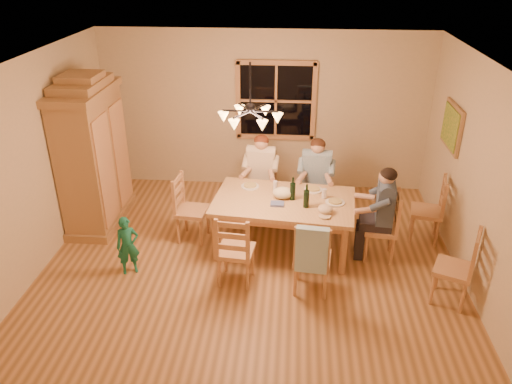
# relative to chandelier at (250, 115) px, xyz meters

# --- Properties ---
(floor) EXTENTS (5.50, 5.50, 0.00)m
(floor) POSITION_rel_chandelier_xyz_m (0.00, 0.00, -2.08)
(floor) COLOR brown
(floor) RESTS_ON ground
(ceiling) EXTENTS (5.50, 5.00, 0.02)m
(ceiling) POSITION_rel_chandelier_xyz_m (0.00, 0.00, 0.62)
(ceiling) COLOR white
(ceiling) RESTS_ON wall_back
(wall_back) EXTENTS (5.50, 0.02, 2.70)m
(wall_back) POSITION_rel_chandelier_xyz_m (0.00, 2.50, -0.73)
(wall_back) COLOR beige
(wall_back) RESTS_ON floor
(wall_left) EXTENTS (0.02, 5.00, 2.70)m
(wall_left) POSITION_rel_chandelier_xyz_m (-2.75, 0.00, -0.73)
(wall_left) COLOR beige
(wall_left) RESTS_ON floor
(wall_right) EXTENTS (0.02, 5.00, 2.70)m
(wall_right) POSITION_rel_chandelier_xyz_m (2.75, 0.00, -0.73)
(wall_right) COLOR beige
(wall_right) RESTS_ON floor
(window) EXTENTS (1.30, 0.06, 1.30)m
(window) POSITION_rel_chandelier_xyz_m (0.20, 2.47, -0.53)
(window) COLOR black
(window) RESTS_ON wall_back
(painting) EXTENTS (0.06, 0.78, 0.64)m
(painting) POSITION_rel_chandelier_xyz_m (2.71, 1.20, -0.48)
(painting) COLOR #9A6C43
(painting) RESTS_ON wall_right
(chandelier) EXTENTS (0.77, 0.68, 0.71)m
(chandelier) POSITION_rel_chandelier_xyz_m (0.00, 0.00, 0.00)
(chandelier) COLOR black
(chandelier) RESTS_ON ceiling
(armoire) EXTENTS (0.66, 1.40, 2.30)m
(armoire) POSITION_rel_chandelier_xyz_m (-2.42, 0.97, -1.02)
(armoire) COLOR #9A6C43
(armoire) RESTS_ON floor
(dining_table) EXTENTS (2.01, 1.35, 0.76)m
(dining_table) POSITION_rel_chandelier_xyz_m (0.42, 0.42, -1.42)
(dining_table) COLOR #AE824D
(dining_table) RESTS_ON floor
(chair_far_left) EXTENTS (0.48, 0.46, 0.99)m
(chair_far_left) POSITION_rel_chandelier_xyz_m (0.04, 1.36, -1.77)
(chair_far_left) COLOR #AA754B
(chair_far_left) RESTS_ON floor
(chair_far_right) EXTENTS (0.48, 0.46, 0.99)m
(chair_far_right) POSITION_rel_chandelier_xyz_m (0.88, 1.28, -1.77)
(chair_far_right) COLOR #AA754B
(chair_far_right) RESTS_ON floor
(chair_near_left) EXTENTS (0.48, 0.46, 0.99)m
(chair_near_left) POSITION_rel_chandelier_xyz_m (-0.15, -0.42, -1.77)
(chair_near_left) COLOR #AA754B
(chair_near_left) RESTS_ON floor
(chair_near_right) EXTENTS (0.48, 0.46, 0.99)m
(chair_near_right) POSITION_rel_chandelier_xyz_m (0.79, -0.52, -1.77)
(chair_near_right) COLOR #AA754B
(chair_near_right) RESTS_ON floor
(chair_end_left) EXTENTS (0.46, 0.48, 0.99)m
(chair_end_left) POSITION_rel_chandelier_xyz_m (-0.90, 0.56, -1.77)
(chair_end_left) COLOR #AA754B
(chair_end_left) RESTS_ON floor
(chair_end_right) EXTENTS (0.46, 0.48, 0.99)m
(chair_end_right) POSITION_rel_chandelier_xyz_m (1.73, 0.28, -1.77)
(chair_end_right) COLOR #AA754B
(chair_end_right) RESTS_ON floor
(adult_woman) EXTENTS (0.42, 0.46, 0.87)m
(adult_woman) POSITION_rel_chandelier_xyz_m (0.04, 1.36, -1.24)
(adult_woman) COLOR beige
(adult_woman) RESTS_ON floor
(adult_plaid_man) EXTENTS (0.42, 0.46, 0.87)m
(adult_plaid_man) POSITION_rel_chandelier_xyz_m (0.88, 1.28, -1.24)
(adult_plaid_man) COLOR #2E627F
(adult_plaid_man) RESTS_ON floor
(adult_slate_man) EXTENTS (0.46, 0.42, 0.87)m
(adult_slate_man) POSITION_rel_chandelier_xyz_m (1.73, 0.28, -1.24)
(adult_slate_man) COLOR #3E4D63
(adult_slate_man) RESTS_ON floor
(towel) EXTENTS (0.39, 0.14, 0.58)m
(towel) POSITION_rel_chandelier_xyz_m (0.77, -0.71, -1.38)
(towel) COLOR #93BCC7
(towel) RESTS_ON chair_near_right
(wine_bottle_a) EXTENTS (0.08, 0.08, 0.33)m
(wine_bottle_a) POSITION_rel_chandelier_xyz_m (0.53, 0.44, -1.15)
(wine_bottle_a) COLOR black
(wine_bottle_a) RESTS_ON dining_table
(wine_bottle_b) EXTENTS (0.08, 0.08, 0.33)m
(wine_bottle_b) POSITION_rel_chandelier_xyz_m (0.71, 0.24, -1.15)
(wine_bottle_b) COLOR black
(wine_bottle_b) RESTS_ON dining_table
(plate_woman) EXTENTS (0.26, 0.26, 0.02)m
(plate_woman) POSITION_rel_chandelier_xyz_m (-0.08, 0.78, -1.31)
(plate_woman) COLOR white
(plate_woman) RESTS_ON dining_table
(plate_plaid) EXTENTS (0.26, 0.26, 0.02)m
(plate_plaid) POSITION_rel_chandelier_xyz_m (0.82, 0.74, -1.31)
(plate_plaid) COLOR white
(plate_plaid) RESTS_ON dining_table
(plate_slate) EXTENTS (0.26, 0.26, 0.02)m
(plate_slate) POSITION_rel_chandelier_xyz_m (1.10, 0.38, -1.31)
(plate_slate) COLOR white
(plate_slate) RESTS_ON dining_table
(wine_glass_a) EXTENTS (0.06, 0.06, 0.14)m
(wine_glass_a) POSITION_rel_chandelier_xyz_m (0.28, 0.70, -1.25)
(wine_glass_a) COLOR silver
(wine_glass_a) RESTS_ON dining_table
(wine_glass_b) EXTENTS (0.06, 0.06, 0.14)m
(wine_glass_b) POSITION_rel_chandelier_xyz_m (0.96, 0.51, -1.25)
(wine_glass_b) COLOR silver
(wine_glass_b) RESTS_ON dining_table
(cap) EXTENTS (0.20, 0.20, 0.11)m
(cap) POSITION_rel_chandelier_xyz_m (0.96, 0.09, -1.26)
(cap) COLOR #CDB089
(cap) RESTS_ON dining_table
(napkin) EXTENTS (0.19, 0.16, 0.03)m
(napkin) POSITION_rel_chandelier_xyz_m (0.33, 0.26, -1.30)
(napkin) COLOR #4F5C91
(napkin) RESTS_ON dining_table
(cloth_bundle) EXTENTS (0.28, 0.22, 0.15)m
(cloth_bundle) POSITION_rel_chandelier_xyz_m (0.40, 0.48, -1.24)
(cloth_bundle) COLOR beige
(cloth_bundle) RESTS_ON dining_table
(child) EXTENTS (0.35, 0.30, 0.80)m
(child) POSITION_rel_chandelier_xyz_m (-1.57, -0.34, -1.68)
(child) COLOR #186E53
(child) RESTS_ON floor
(chair_spare_front) EXTENTS (0.56, 0.57, 0.99)m
(chair_spare_front) POSITION_rel_chandelier_xyz_m (2.45, -0.60, -1.77)
(chair_spare_front) COLOR #AA754B
(chair_spare_front) RESTS_ON floor
(chair_spare_back) EXTENTS (0.50, 0.51, 0.99)m
(chair_spare_back) POSITION_rel_chandelier_xyz_m (2.45, 0.82, -1.77)
(chair_spare_back) COLOR #AA754B
(chair_spare_back) RESTS_ON floor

